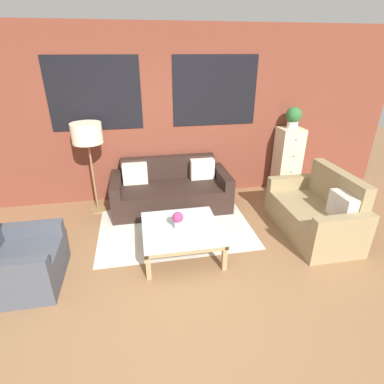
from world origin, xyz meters
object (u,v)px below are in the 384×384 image
Objects in this scene: armchair_corner at (18,263)px; flower_vase at (178,219)px; coffee_table at (181,231)px; couch_dark at (171,191)px; potted_plant at (293,117)px; settee_vintage at (316,213)px; drawer_cabinet at (287,161)px; floor_lamp at (87,136)px.

flower_vase is (1.82, 0.25, 0.22)m from armchair_corner.
armchair_corner reaches higher than coffee_table.
couch_dark is at bearing 88.79° from coffee_table.
couch_dark reaches higher than flower_vase.
couch_dark is 2.44m from potted_plant.
flower_vase is at bearing -177.11° from settee_vintage.
armchair_corner is 4.43m from drawer_cabinet.
settee_vintage is 3.93× the size of potted_plant.
couch_dark is 5.28× the size of potted_plant.
drawer_cabinet is 0.79m from potted_plant.
settee_vintage reaches higher than flower_vase.
potted_plant is (2.16, 0.22, 1.10)m from couch_dark.
drawer_cabinet is (4.05, 1.77, 0.31)m from armchair_corner.
drawer_cabinet is 2.70m from flower_vase.
armchair_corner is 2.39× the size of potted_plant.
coffee_table is 2.68m from drawer_cabinet.
coffee_table is 2.70× the size of potted_plant.
floor_lamp is 3.38m from potted_plant.
flower_vase is at bearing 7.66° from armchair_corner.
drawer_cabinet is at bearing 2.49° from floor_lamp.
floor_lamp is 1.95m from flower_vase.
potted_plant reaches higher than settee_vintage.
floor_lamp is (-3.14, 1.28, 0.94)m from settee_vintage.
floor_lamp is at bearing 67.30° from armchair_corner.
couch_dark is 1.34× the size of settee_vintage.
floor_lamp is (0.68, 1.62, 0.98)m from armchair_corner.
potted_plant is at bearing 34.38° from flower_vase.
settee_vintage is 1.45× the size of coffee_table.
drawer_cabinet reaches higher than settee_vintage.
coffee_table is 0.18m from flower_vase.
potted_plant is (0.23, 1.42, 1.07)m from settee_vintage.
armchair_corner is 0.88× the size of coffee_table.
drawer_cabinet is (3.37, 0.15, -0.66)m from floor_lamp.
coffee_table is (1.87, 0.25, 0.04)m from armchair_corner.
settee_vintage is 1.80m from potted_plant.
couch_dark is 1.33m from flower_vase.
settee_vintage reaches higher than couch_dark.
couch_dark is at bearing 86.97° from flower_vase.
coffee_table is at bearing -49.16° from floor_lamp.
armchair_corner is 1.85m from flower_vase.
drawer_cabinet is at bearing 5.77° from couch_dark.
potted_plant is at bearing 5.78° from couch_dark.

